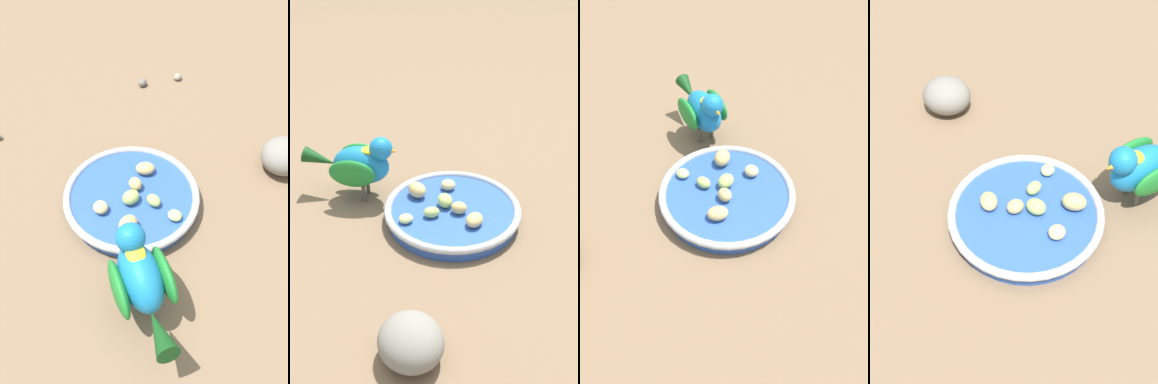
# 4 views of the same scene
# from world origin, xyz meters

# --- Properties ---
(ground_plane) EXTENTS (4.00, 4.00, 0.00)m
(ground_plane) POSITION_xyz_m (0.00, 0.00, 0.00)
(ground_plane) COLOR #7A6047
(feeding_bowl) EXTENTS (0.24, 0.24, 0.03)m
(feeding_bowl) POSITION_xyz_m (0.03, -0.03, 0.02)
(feeding_bowl) COLOR #2D56B7
(feeding_bowl) RESTS_ON ground_plane
(apple_piece_0) EXTENTS (0.05, 0.04, 0.03)m
(apple_piece_0) POSITION_xyz_m (0.10, -0.03, 0.04)
(apple_piece_0) COLOR tan
(apple_piece_0) RESTS_ON feeding_bowl
(apple_piece_1) EXTENTS (0.04, 0.04, 0.02)m
(apple_piece_1) POSITION_xyz_m (0.04, -0.03, 0.04)
(apple_piece_1) COLOR #B2CC66
(apple_piece_1) RESTS_ON feeding_bowl
(apple_piece_2) EXTENTS (0.03, 0.03, 0.01)m
(apple_piece_2) POSITION_xyz_m (0.08, 0.04, 0.03)
(apple_piece_2) COLOR #C6D17A
(apple_piece_2) RESTS_ON feeding_bowl
(apple_piece_3) EXTENTS (0.03, 0.03, 0.02)m
(apple_piece_3) POSITION_xyz_m (0.06, -0.08, 0.03)
(apple_piece_3) COLOR #E5C67F
(apple_piece_3) RESTS_ON feeding_bowl
(apple_piece_4) EXTENTS (0.03, 0.04, 0.02)m
(apple_piece_4) POSITION_xyz_m (-0.03, 0.00, 0.03)
(apple_piece_4) COLOR tan
(apple_piece_4) RESTS_ON feeding_bowl
(apple_piece_5) EXTENTS (0.03, 0.03, 0.02)m
(apple_piece_5) POSITION_xyz_m (0.05, 0.01, 0.03)
(apple_piece_5) COLOR #B2CC66
(apple_piece_5) RESTS_ON feeding_bowl
(apple_piece_6) EXTENTS (0.03, 0.03, 0.02)m
(apple_piece_6) POSITION_xyz_m (0.01, -0.02, 0.03)
(apple_piece_6) COLOR tan
(apple_piece_6) RESTS_ON feeding_bowl
(parrot) EXTENTS (0.18, 0.10, 0.13)m
(parrot) POSITION_xyz_m (0.21, -0.02, 0.07)
(parrot) COLOR #59544C
(parrot) RESTS_ON ground_plane
(rock_large) EXTENTS (0.12, 0.12, 0.06)m
(rock_large) POSITION_xyz_m (-0.05, 0.26, 0.03)
(rock_large) COLOR gray
(rock_large) RESTS_ON ground_plane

